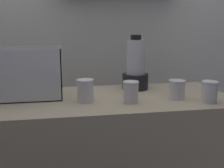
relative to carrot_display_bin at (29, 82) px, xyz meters
name	(u,v)px	position (x,y,z in m)	size (l,w,h in m)	color
counter	(112,167)	(0.47, -0.07, -0.55)	(1.40, 0.64, 0.90)	tan
back_wall_unit	(96,30)	(0.48, 0.70, 0.27)	(2.60, 0.24, 2.50)	silver
carrot_display_bin	(29,82)	(0.00, 0.00, 0.00)	(0.36, 0.21, 0.29)	white
blender_pitcher	(135,68)	(0.66, 0.12, 0.04)	(0.17, 0.17, 0.35)	black
juice_cup_mango_far_left	(85,92)	(0.31, -0.13, -0.04)	(0.10, 0.10, 0.12)	white
juice_cup_orange_left	(131,93)	(0.55, -0.20, -0.04)	(0.09, 0.09, 0.12)	white
juice_cup_beet_middle	(177,91)	(0.83, -0.17, -0.05)	(0.09, 0.09, 0.11)	white
juice_cup_carrot_right	(209,93)	(0.98, -0.27, -0.04)	(0.09, 0.09, 0.12)	white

